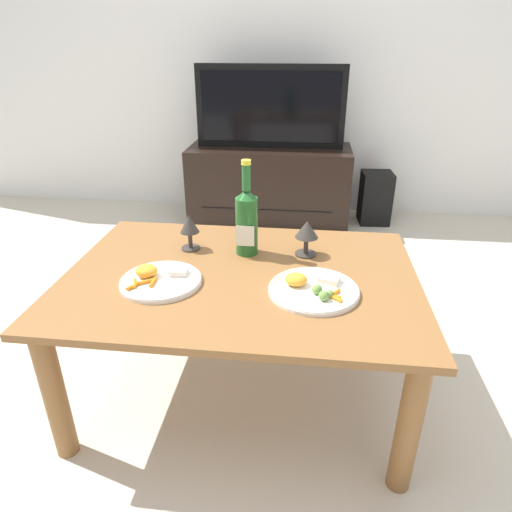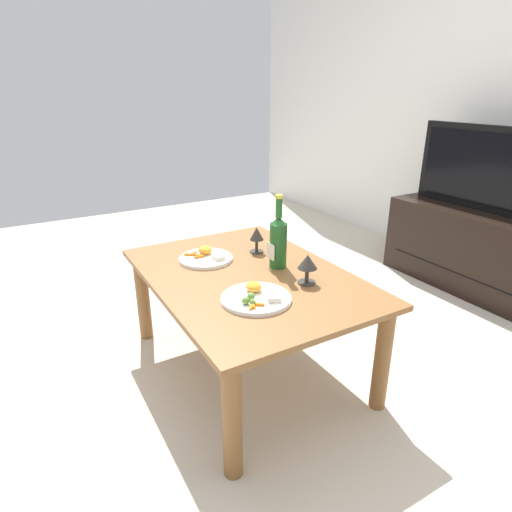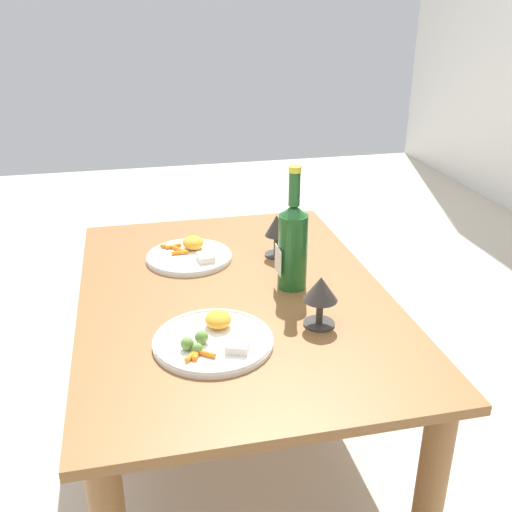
{
  "view_description": "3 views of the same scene",
  "coord_description": "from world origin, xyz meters",
  "px_view_note": "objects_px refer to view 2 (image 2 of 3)",
  "views": [
    {
      "loc": [
        0.21,
        -1.32,
        1.23
      ],
      "look_at": [
        0.05,
        0.03,
        0.56
      ],
      "focal_mm": 31.17,
      "sensor_mm": 36.0,
      "label": 1
    },
    {
      "loc": [
        1.58,
        -0.87,
        1.31
      ],
      "look_at": [
        0.02,
        0.03,
        0.6
      ],
      "focal_mm": 30.15,
      "sensor_mm": 36.0,
      "label": 2
    },
    {
      "loc": [
        1.42,
        -0.25,
        1.27
      ],
      "look_at": [
        -0.01,
        0.07,
        0.61
      ],
      "focal_mm": 41.16,
      "sensor_mm": 36.0,
      "label": 3
    }
  ],
  "objects_px": {
    "dining_table": "(247,290)",
    "dinner_plate_left": "(206,257)",
    "goblet_left": "(257,235)",
    "dinner_plate_right": "(256,297)",
    "tv_screen": "(489,169)",
    "wine_bottle": "(278,240)",
    "tv_stand": "(474,249)",
    "goblet_right": "(307,264)"
  },
  "relations": [
    {
      "from": "dining_table",
      "to": "dinner_plate_left",
      "type": "distance_m",
      "value": 0.29
    },
    {
      "from": "dinner_plate_left",
      "to": "goblet_left",
      "type": "bearing_deg",
      "value": 82.36
    },
    {
      "from": "dining_table",
      "to": "dinner_plate_left",
      "type": "height_order",
      "value": "dinner_plate_left"
    },
    {
      "from": "dinner_plate_right",
      "to": "goblet_left",
      "type": "bearing_deg",
      "value": 149.69
    },
    {
      "from": "tv_screen",
      "to": "wine_bottle",
      "type": "distance_m",
      "value": 1.65
    },
    {
      "from": "goblet_left",
      "to": "dinner_plate_left",
      "type": "height_order",
      "value": "goblet_left"
    },
    {
      "from": "tv_stand",
      "to": "tv_screen",
      "type": "height_order",
      "value": "tv_screen"
    },
    {
      "from": "goblet_left",
      "to": "wine_bottle",
      "type": "bearing_deg",
      "value": -2.63
    },
    {
      "from": "goblet_left",
      "to": "dinner_plate_right",
      "type": "height_order",
      "value": "goblet_left"
    },
    {
      "from": "dining_table",
      "to": "tv_screen",
      "type": "height_order",
      "value": "tv_screen"
    },
    {
      "from": "dinner_plate_left",
      "to": "dinner_plate_right",
      "type": "xyz_separation_m",
      "value": [
        0.5,
        -0.0,
        -0.0
      ]
    },
    {
      "from": "tv_screen",
      "to": "dinner_plate_left",
      "type": "distance_m",
      "value": 1.93
    },
    {
      "from": "goblet_left",
      "to": "goblet_right",
      "type": "xyz_separation_m",
      "value": [
        0.44,
        0.0,
        -0.0
      ]
    },
    {
      "from": "dinner_plate_right",
      "to": "tv_stand",
      "type": "bearing_deg",
      "value": 99.18
    },
    {
      "from": "tv_screen",
      "to": "wine_bottle",
      "type": "height_order",
      "value": "tv_screen"
    },
    {
      "from": "dining_table",
      "to": "tv_screen",
      "type": "xyz_separation_m",
      "value": [
        -0.06,
        1.81,
        0.39
      ]
    },
    {
      "from": "tv_stand",
      "to": "tv_screen",
      "type": "relative_size",
      "value": 1.12
    },
    {
      "from": "goblet_left",
      "to": "dinner_plate_right",
      "type": "relative_size",
      "value": 0.47
    },
    {
      "from": "goblet_left",
      "to": "goblet_right",
      "type": "bearing_deg",
      "value": 0.0
    },
    {
      "from": "tv_screen",
      "to": "goblet_left",
      "type": "bearing_deg",
      "value": -95.42
    },
    {
      "from": "dinner_plate_left",
      "to": "dinner_plate_right",
      "type": "relative_size",
      "value": 0.93
    },
    {
      "from": "wine_bottle",
      "to": "dinner_plate_left",
      "type": "distance_m",
      "value": 0.38
    },
    {
      "from": "tv_screen",
      "to": "goblet_left",
      "type": "height_order",
      "value": "tv_screen"
    },
    {
      "from": "tv_screen",
      "to": "dining_table",
      "type": "bearing_deg",
      "value": -88.03
    },
    {
      "from": "tv_screen",
      "to": "goblet_right",
      "type": "distance_m",
      "value": 1.67
    },
    {
      "from": "dining_table",
      "to": "goblet_left",
      "type": "bearing_deg",
      "value": 140.8
    },
    {
      "from": "dining_table",
      "to": "dinner_plate_left",
      "type": "xyz_separation_m",
      "value": [
        -0.25,
        -0.09,
        0.09
      ]
    },
    {
      "from": "tv_stand",
      "to": "wine_bottle",
      "type": "bearing_deg",
      "value": -87.82
    },
    {
      "from": "dining_table",
      "to": "wine_bottle",
      "type": "xyz_separation_m",
      "value": [
        0.0,
        0.17,
        0.22
      ]
    },
    {
      "from": "wine_bottle",
      "to": "goblet_right",
      "type": "distance_m",
      "value": 0.22
    },
    {
      "from": "dining_table",
      "to": "tv_screen",
      "type": "distance_m",
      "value": 1.85
    },
    {
      "from": "tv_stand",
      "to": "goblet_left",
      "type": "bearing_deg",
      "value": -95.41
    },
    {
      "from": "goblet_right",
      "to": "dinner_plate_left",
      "type": "bearing_deg",
      "value": -150.29
    },
    {
      "from": "dining_table",
      "to": "tv_stand",
      "type": "xyz_separation_m",
      "value": [
        -0.06,
        1.81,
        -0.16
      ]
    },
    {
      "from": "tv_stand",
      "to": "goblet_right",
      "type": "xyz_separation_m",
      "value": [
        0.28,
        -1.64,
        0.33
      ]
    },
    {
      "from": "goblet_left",
      "to": "tv_screen",
      "type": "bearing_deg",
      "value": 84.58
    },
    {
      "from": "tv_stand",
      "to": "dinner_plate_right",
      "type": "xyz_separation_m",
      "value": [
        0.31,
        -1.91,
        0.25
      ]
    },
    {
      "from": "tv_stand",
      "to": "goblet_left",
      "type": "height_order",
      "value": "goblet_left"
    },
    {
      "from": "wine_bottle",
      "to": "goblet_right",
      "type": "relative_size",
      "value": 2.64
    },
    {
      "from": "tv_screen",
      "to": "goblet_right",
      "type": "height_order",
      "value": "tv_screen"
    },
    {
      "from": "tv_screen",
      "to": "dinner_plate_right",
      "type": "bearing_deg",
      "value": -80.81
    },
    {
      "from": "tv_screen",
      "to": "goblet_right",
      "type": "bearing_deg",
      "value": -80.27
    }
  ]
}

